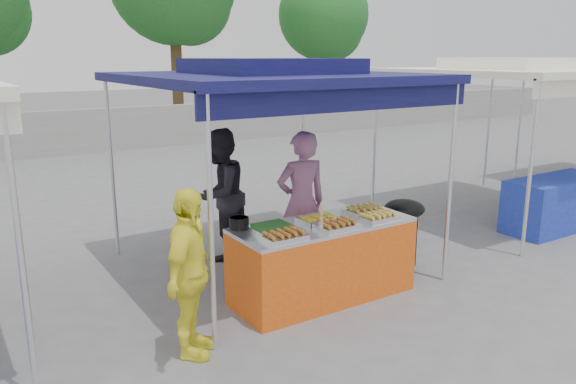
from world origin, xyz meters
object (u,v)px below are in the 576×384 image
helper_man (220,194)px  customer_person (190,274)px  vendor_table (323,260)px  wok_burner (403,226)px  cooking_pot (239,223)px  vendor_woman (301,203)px

helper_man → customer_person: 2.50m
vendor_table → wok_burner: size_ratio=2.34×
customer_person → vendor_table: bearing=-37.1°
vendor_table → wok_burner: (1.45, 0.26, 0.08)m
customer_person → cooking_pot: bearing=-10.4°
vendor_table → vendor_woman: 0.89m
vendor_table → vendor_woman: (0.22, 0.74, 0.45)m
vendor_woman → wok_burner: bearing=167.2°
wok_burner → customer_person: customer_person is taller
wok_burner → customer_person: 3.23m
helper_man → cooking_pot: bearing=39.5°
wok_burner → vendor_woman: 1.38m
vendor_table → vendor_woman: vendor_woman is taller
vendor_table → wok_burner: 1.48m
wok_burner → vendor_woman: (-1.24, 0.48, 0.37)m
helper_man → vendor_table: bearing=70.1°
vendor_table → vendor_woman: bearing=73.6°
cooking_pot → vendor_woman: size_ratio=0.12×
cooking_pot → customer_person: size_ratio=0.13×
customer_person → wok_burner: bearing=-38.1°
cooking_pot → vendor_woman: bearing=21.4°
vendor_woman → vendor_table: bearing=82.0°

